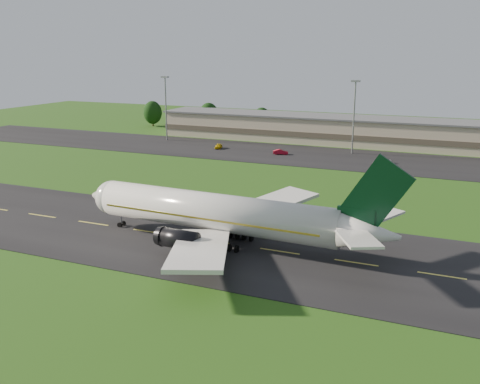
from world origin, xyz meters
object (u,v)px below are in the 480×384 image
at_px(terminal, 368,132).
at_px(light_mast_west, 166,101).
at_px(service_vehicle_a, 218,146).
at_px(service_vehicle_c, 382,161).
at_px(airliner, 220,214).
at_px(service_vehicle_b, 281,152).
at_px(light_mast_centre, 354,108).

relative_size(terminal, light_mast_west, 7.13).
xyz_separation_m(service_vehicle_a, service_vehicle_c, (47.90, -3.39, -0.05)).
relative_size(terminal, service_vehicle_c, 30.43).
height_order(airliner, terminal, airliner).
bearing_deg(airliner, service_vehicle_a, 117.55).
bearing_deg(service_vehicle_c, airliner, -63.81).
relative_size(light_mast_west, service_vehicle_c, 4.27).
bearing_deg(light_mast_west, airliner, -54.72).
xyz_separation_m(terminal, light_mast_west, (-61.40, -16.18, 8.75)).
relative_size(airliner, service_vehicle_b, 12.21).
distance_m(light_mast_west, light_mast_centre, 60.00).
bearing_deg(terminal, service_vehicle_a, -148.79).
height_order(light_mast_west, service_vehicle_b, light_mast_west).
height_order(service_vehicle_a, service_vehicle_c, service_vehicle_a).
height_order(airliner, light_mast_west, light_mast_west).
height_order(light_mast_centre, service_vehicle_b, light_mast_centre).
xyz_separation_m(airliner, terminal, (4.79, 96.21, -0.67)).
relative_size(service_vehicle_a, service_vehicle_c, 0.87).
relative_size(service_vehicle_b, service_vehicle_c, 0.88).
bearing_deg(light_mast_centre, terminal, 85.05).
bearing_deg(light_mast_west, service_vehicle_c, -8.96).
bearing_deg(airliner, terminal, 89.19).
height_order(service_vehicle_b, service_vehicle_c, service_vehicle_b).
relative_size(terminal, service_vehicle_a, 34.79).
xyz_separation_m(light_mast_centre, service_vehicle_a, (-37.93, -7.65, -11.93)).
xyz_separation_m(light_mast_west, service_vehicle_b, (42.01, -9.34, -11.95)).
relative_size(terminal, light_mast_centre, 7.13).
bearing_deg(service_vehicle_c, terminal, 144.63).
distance_m(airliner, service_vehicle_a, 80.30).
relative_size(light_mast_west, service_vehicle_b, 4.84).
xyz_separation_m(light_mast_centre, service_vehicle_b, (-17.99, -9.34, -11.95)).
xyz_separation_m(terminal, service_vehicle_a, (-39.33, -23.83, -3.18)).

